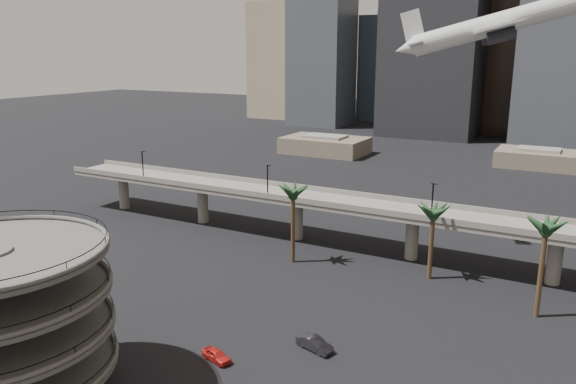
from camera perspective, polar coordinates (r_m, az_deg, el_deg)
The scene contains 7 objects.
overpass at distance 99.85m, azimuth 6.54°, elevation -1.71°, with size 130.00×9.30×14.70m.
palm_trees at distance 86.06m, azimuth 18.00°, elevation -2.19°, with size 54.40×18.40×14.00m.
low_buildings at distance 181.58m, azimuth 19.12°, elevation 3.35°, with size 135.00×27.50×6.80m.
skyline at distance 252.41m, azimuth 24.99°, elevation 15.89°, with size 269.00×86.00×130.17m.
airborne_jet at distance 103.11m, azimuth 20.52°, elevation 15.64°, with size 34.02×30.70×12.36m.
car_a at distance 67.32m, azimuth -7.28°, elevation -16.11°, with size 1.62×4.02×1.37m, color red.
car_b at distance 68.94m, azimuth 2.72°, elevation -15.13°, with size 1.66×4.77×1.57m, color black.
Camera 1 is at (35.91, -34.13, 34.51)m, focal length 35.00 mm.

